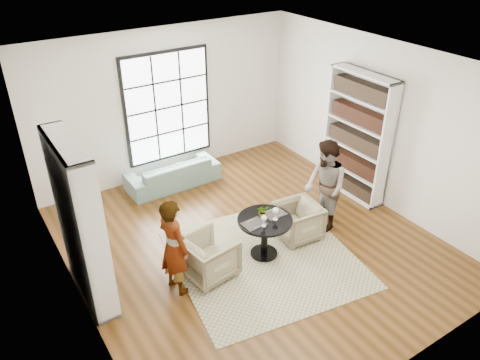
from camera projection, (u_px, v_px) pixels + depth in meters
ground at (251, 243)px, 7.80m from camera, size 6.00×6.00×0.00m
room_shell at (233, 164)px, 7.57m from camera, size 6.00×6.01×6.00m
rug at (264, 259)px, 7.43m from camera, size 3.09×3.09×0.01m
pedestal_table at (265, 229)px, 7.29m from camera, size 0.86×0.86×0.69m
sofa at (173, 173)px, 9.33m from camera, size 1.85×0.74×0.54m
armchair_left at (209, 257)px, 6.96m from camera, size 0.82×0.81×0.66m
armchair_right at (298, 221)px, 7.80m from camera, size 0.76×0.74×0.63m
person_left at (174, 247)px, 6.49m from camera, size 0.46×0.61×1.51m
person_right at (325, 186)px, 7.81m from camera, size 0.82×0.93×1.62m
placemat_left at (254, 224)px, 7.08m from camera, size 0.35×0.28×0.01m
placemat_right at (274, 214)px, 7.32m from camera, size 0.35×0.28×0.01m
cutlery_left at (254, 223)px, 7.08m from camera, size 0.15×0.23×0.01m
cutlery_right at (274, 213)px, 7.32m from camera, size 0.15×0.23×0.01m
wine_glass_left at (264, 218)px, 6.97m from camera, size 0.09×0.09×0.19m
wine_glass_right at (276, 211)px, 7.11m from camera, size 0.10×0.10×0.21m
flower_centerpiece at (263, 211)px, 7.20m from camera, size 0.19×0.17×0.20m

